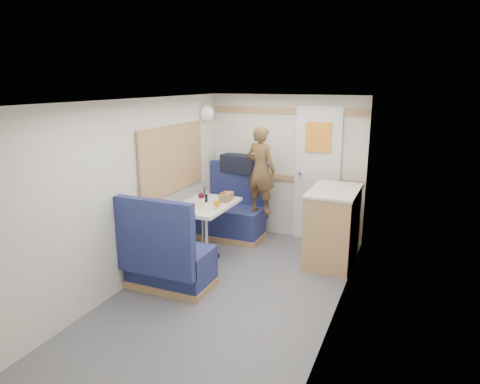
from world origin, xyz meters
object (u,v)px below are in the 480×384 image
at_px(wine_glass, 201,196).
at_px(person, 261,170).
at_px(bread_loaf, 226,197).
at_px(galley_counter, 332,225).
at_px(duffel_bag, 240,164).
at_px(tray, 197,210).
at_px(orange_fruit, 217,204).
at_px(dinette_table, 205,216).
at_px(bench_far, 233,217).
at_px(tumbler_mid, 206,192).
at_px(cheese_block, 194,207).
at_px(pepper_grinder, 206,198).
at_px(dome_light, 206,113).
at_px(beer_glass, 223,197).
at_px(tumbler_left, 179,204).
at_px(bench_near, 168,262).

bearing_deg(wine_glass, person, 63.41).
bearing_deg(bread_loaf, person, 63.24).
xyz_separation_m(galley_counter, duffel_bag, (-1.47, 0.57, 0.56)).
height_order(galley_counter, tray, galley_counter).
bearing_deg(orange_fruit, dinette_table, 152.61).
bearing_deg(bench_far, tumbler_mid, -107.56).
bearing_deg(bench_far, person, -12.39).
distance_m(cheese_block, pepper_grinder, 0.38).
bearing_deg(dome_light, person, -5.72).
distance_m(dinette_table, bench_far, 0.90).
xyz_separation_m(tray, beer_glass, (0.10, 0.48, 0.05)).
distance_m(person, beer_glass, 0.69).
relative_size(person, cheese_block, 10.87).
bearing_deg(orange_fruit, person, 75.85).
bearing_deg(wine_glass, tumbler_mid, 110.94).
distance_m(orange_fruit, tumbler_left, 0.44).
relative_size(wine_glass, beer_glass, 1.56).
xyz_separation_m(dinette_table, orange_fruit, (0.22, -0.12, 0.21)).
xyz_separation_m(person, wine_glass, (-0.43, -0.87, -0.19)).
height_order(orange_fruit, bread_loaf, orange_fruit).
bearing_deg(tumbler_left, wine_glass, 39.77).
bearing_deg(cheese_block, bench_near, -91.16).
bearing_deg(duffel_bag, tumbler_mid, -94.76).
relative_size(person, tumbler_mid, 10.62).
height_order(dinette_table, tray, tray).
relative_size(dinette_table, orange_fruit, 11.60).
xyz_separation_m(dinette_table, person, (0.45, 0.77, 0.47)).
xyz_separation_m(wine_glass, bread_loaf, (0.17, 0.34, -0.08)).
distance_m(bench_near, person, 1.84).
height_order(duffel_bag, beer_glass, duffel_bag).
relative_size(dome_light, tumbler_left, 1.96).
relative_size(tumbler_mid, beer_glass, 1.02).
xyz_separation_m(bench_near, orange_fruit, (0.23, 0.75, 0.48)).
xyz_separation_m(bench_far, tumbler_left, (-0.19, -1.14, 0.47)).
height_order(dome_light, galley_counter, dome_light).
bearing_deg(bread_loaf, bench_far, 106.43).
bearing_deg(galley_counter, orange_fruit, -151.79).
height_order(galley_counter, orange_fruit, galley_counter).
bearing_deg(wine_glass, cheese_block, -90.35).
distance_m(bench_far, tumbler_left, 1.24).
bearing_deg(orange_fruit, cheese_block, -140.70).
height_order(tray, cheese_block, cheese_block).
bearing_deg(galley_counter, wine_glass, -155.85).
relative_size(dinette_table, duffel_bag, 1.76).
bearing_deg(wine_glass, pepper_grinder, 100.00).
relative_size(duffel_bag, orange_fruit, 6.59).
bearing_deg(wine_glass, bench_near, -90.96).
distance_m(person, orange_fruit, 0.95).
height_order(bench_far, duffel_bag, duffel_bag).
xyz_separation_m(orange_fruit, cheese_block, (-0.21, -0.17, -0.02)).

